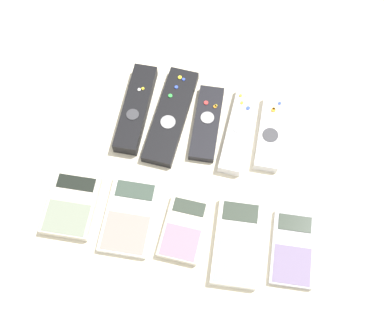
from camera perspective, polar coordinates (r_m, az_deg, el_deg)
ground_plane at (r=1.01m, az=-0.32°, el=-1.75°), size 3.00×3.00×0.00m
remote_0 at (r=1.08m, az=-6.01°, el=5.97°), size 0.05×0.19×0.03m
remote_1 at (r=1.07m, az=-2.26°, el=5.21°), size 0.07×0.22×0.02m
remote_2 at (r=1.06m, az=1.58°, el=4.45°), size 0.06×0.17×0.02m
remote_3 at (r=1.05m, az=4.98°, el=3.71°), size 0.05×0.19×0.02m
remote_4 at (r=1.06m, az=8.36°, el=3.37°), size 0.05×0.16×0.02m
calculator_0 at (r=1.01m, az=-12.75°, el=-4.25°), size 0.09×0.13×0.02m
calculator_1 at (r=0.99m, az=-6.66°, el=-5.52°), size 0.09×0.15×0.01m
calculator_2 at (r=0.97m, az=-0.86°, el=-6.90°), size 0.08×0.12×0.02m
calculator_3 at (r=0.97m, az=4.84°, el=-8.26°), size 0.09×0.16×0.02m
calculator_4 at (r=0.98m, az=10.70°, el=-8.82°), size 0.08×0.14×0.01m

